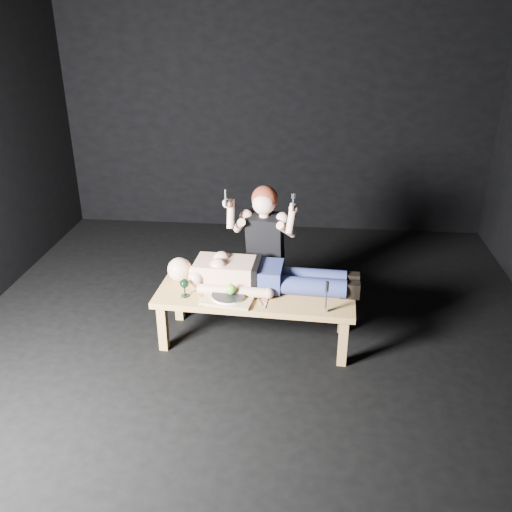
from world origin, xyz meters
name	(u,v)px	position (x,y,z in m)	size (l,w,h in m)	color
ground	(254,334)	(0.00, 0.00, 0.00)	(5.00, 5.00, 0.00)	black
back_wall	(276,104)	(0.00, 2.50, 1.50)	(5.00, 5.00, 0.00)	black
table	(255,316)	(0.02, -0.08, 0.23)	(1.59, 0.60, 0.45)	#BA8B41
lying_man	(263,272)	(0.07, 0.03, 0.58)	(1.56, 0.48, 0.26)	tan
kneeling_woman	(267,247)	(0.07, 0.44, 0.62)	(0.66, 0.74, 1.24)	black
serving_tray	(228,298)	(-0.18, -0.21, 0.46)	(0.39, 0.28, 0.02)	tan
plate	(228,296)	(-0.18, -0.21, 0.48)	(0.26, 0.26, 0.02)	white
apple	(231,289)	(-0.16, -0.20, 0.54)	(0.08, 0.08, 0.08)	#4C9E1D
goblet	(185,288)	(-0.53, -0.20, 0.53)	(0.07, 0.07, 0.15)	black
fork_flat	(201,301)	(-0.39, -0.26, 0.45)	(0.01, 0.17, 0.01)	#B2B2B7
knife_flat	(266,303)	(0.12, -0.24, 0.45)	(0.01, 0.17, 0.01)	#B2B2B7
spoon_flat	(259,300)	(0.06, -0.21, 0.45)	(0.01, 0.17, 0.01)	#B2B2B7
carving_knife	(326,297)	(0.58, -0.33, 0.58)	(0.03, 0.04, 0.26)	#B2B2B7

